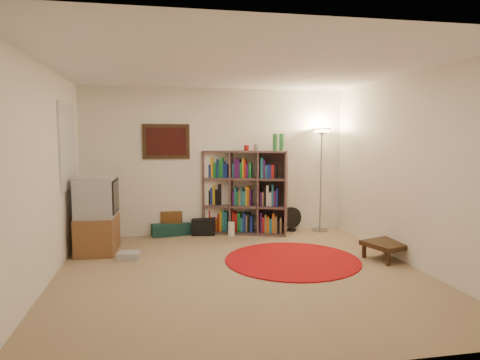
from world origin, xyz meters
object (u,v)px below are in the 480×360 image
at_px(floor_lamp, 321,146).
at_px(tv_stand, 97,216).
at_px(side_table, 387,245).
at_px(suitcase, 170,228).
at_px(floor_fan, 291,219).
at_px(bookshelf, 244,193).

bearing_deg(floor_lamp, tv_stand, -169.16).
bearing_deg(side_table, suitcase, 144.30).
relative_size(floor_fan, suitcase, 0.60).
height_order(bookshelf, floor_lamp, floor_lamp).
xyz_separation_m(floor_lamp, side_table, (0.25, -1.85, -1.31)).
xyz_separation_m(bookshelf, side_table, (1.61, -1.95, -0.49)).
bearing_deg(floor_fan, suitcase, 160.07).
relative_size(tv_stand, side_table, 1.66).
bearing_deg(tv_stand, side_table, -13.01).
bearing_deg(floor_lamp, bookshelf, 175.64).
distance_m(bookshelf, tv_stand, 2.49).
bearing_deg(bookshelf, tv_stand, -140.83).
bearing_deg(bookshelf, floor_lamp, 15.66).
relative_size(bookshelf, floor_fan, 4.03).
height_order(bookshelf, tv_stand, bookshelf).
height_order(bookshelf, side_table, bookshelf).
height_order(floor_lamp, floor_fan, floor_lamp).
relative_size(suitcase, side_table, 1.07).
bearing_deg(floor_fan, tv_stand, 178.02).
xyz_separation_m(floor_lamp, suitcase, (-2.65, 0.23, -1.41)).
bearing_deg(bookshelf, suitcase, -165.67).
xyz_separation_m(floor_fan, side_table, (0.76, -1.93, -0.01)).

